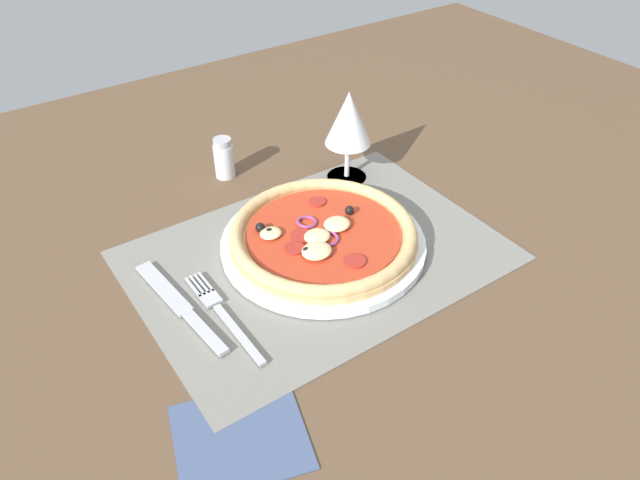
# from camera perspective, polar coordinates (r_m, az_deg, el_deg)

# --- Properties ---
(ground_plane) EXTENTS (1.90, 1.40, 0.02)m
(ground_plane) POSITION_cam_1_polar(r_m,az_deg,el_deg) (0.84, -0.26, -2.14)
(ground_plane) COLOR brown
(placemat) EXTENTS (0.49, 0.35, 0.00)m
(placemat) POSITION_cam_1_polar(r_m,az_deg,el_deg) (0.83, -0.27, -1.40)
(placemat) COLOR slate
(placemat) RESTS_ON ground_plane
(plate) EXTENTS (0.28, 0.28, 0.01)m
(plate) POSITION_cam_1_polar(r_m,az_deg,el_deg) (0.83, 0.30, -0.31)
(plate) COLOR white
(plate) RESTS_ON placemat
(pizza) EXTENTS (0.26, 0.26, 0.03)m
(pizza) POSITION_cam_1_polar(r_m,az_deg,el_deg) (0.82, 0.28, 0.57)
(pizza) COLOR tan
(pizza) RESTS_ON plate
(fork) EXTENTS (0.02, 0.18, 0.00)m
(fork) POSITION_cam_1_polar(r_m,az_deg,el_deg) (0.75, -9.30, -6.65)
(fork) COLOR #B2B5BA
(fork) RESTS_ON placemat
(knife) EXTENTS (0.04, 0.20, 0.01)m
(knife) POSITION_cam_1_polar(r_m,az_deg,el_deg) (0.77, -13.08, -5.95)
(knife) COLOR #B2B5BA
(knife) RESTS_ON placemat
(wine_glass) EXTENTS (0.07, 0.07, 0.15)m
(wine_glass) POSITION_cam_1_polar(r_m,az_deg,el_deg) (0.94, 2.69, 11.08)
(wine_glass) COLOR silver
(wine_glass) RESTS_ON ground_plane
(napkin) EXTENTS (0.16, 0.15, 0.00)m
(napkin) POSITION_cam_1_polar(r_m,az_deg,el_deg) (0.64, -7.51, -17.82)
(napkin) COLOR #425175
(napkin) RESTS_ON ground_plane
(pepper_shaker) EXTENTS (0.03, 0.03, 0.07)m
(pepper_shaker) POSITION_cam_1_polar(r_m,az_deg,el_deg) (0.99, -9.02, 7.60)
(pepper_shaker) COLOR silver
(pepper_shaker) RESTS_ON ground_plane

